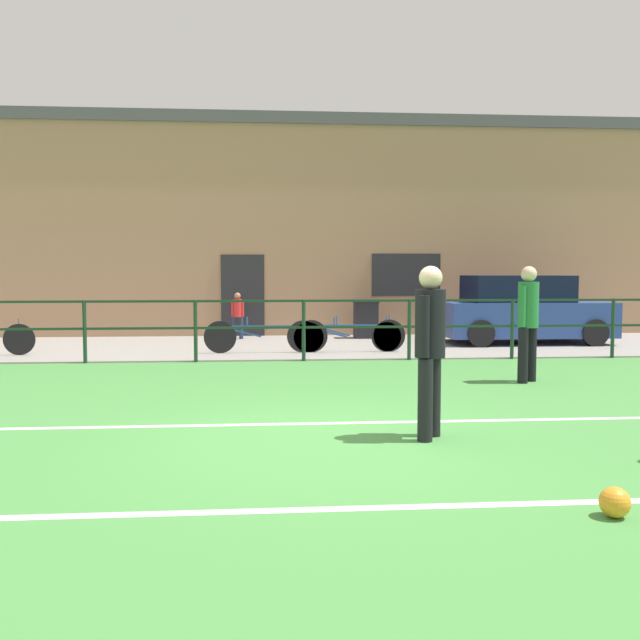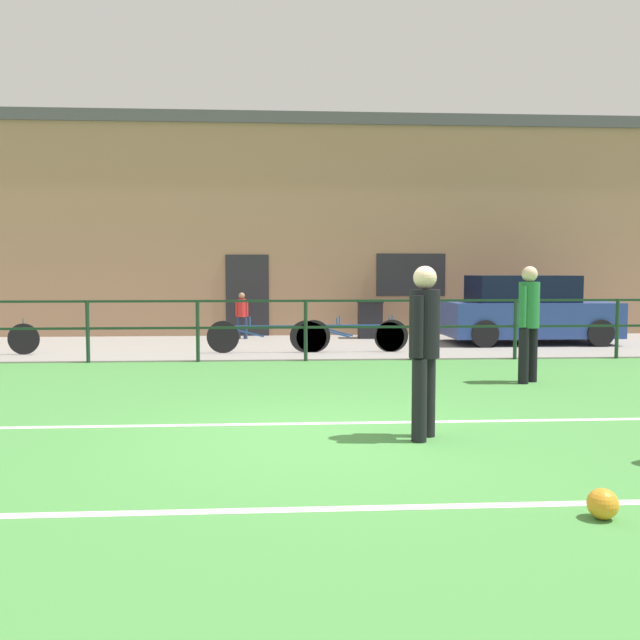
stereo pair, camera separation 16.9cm
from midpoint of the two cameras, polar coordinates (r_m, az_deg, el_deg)
ground at (r=7.19m, az=1.62°, el=-9.67°), size 60.00×44.00×0.04m
field_line_touchline at (r=7.79m, az=1.20°, el=-8.44°), size 36.00×0.11×0.00m
field_line_hash at (r=5.13m, az=3.92°, el=-15.11°), size 36.00×0.11×0.00m
pavement_strip at (r=15.56m, az=-1.27°, el=-2.15°), size 48.00×5.00×0.02m
perimeter_fence at (r=13.01m, az=-0.81°, el=-0.10°), size 36.07×0.07×1.15m
clubhouse_facade at (r=19.20m, az=-1.75°, el=7.55°), size 28.00×2.56×5.71m
player_goalkeeper at (r=7.02m, az=9.21°, el=-1.73°), size 0.30×0.42×1.73m
player_winger at (r=10.93m, az=17.12°, el=0.25°), size 0.39×0.35×1.75m
soccer_ball_match at (r=5.28m, az=22.98°, el=-13.67°), size 0.21×0.21×0.21m
spectator_child at (r=17.17m, az=-6.12°, el=0.61°), size 0.31×0.20×1.14m
parked_car_red at (r=16.78m, az=16.82°, el=0.70°), size 3.80×1.86×1.56m
bicycle_parked_1 at (r=14.22m, az=-4.24°, el=-1.31°), size 2.34×0.04×0.75m
bicycle_parked_2 at (r=14.31m, az=3.05°, el=-1.25°), size 2.27×0.04×0.76m
bicycle_parked_3 at (r=14.31m, az=2.82°, el=-1.34°), size 2.22×0.04×0.72m
trash_bin_0 at (r=17.33m, az=4.39°, el=0.10°), size 0.60×0.51×0.95m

